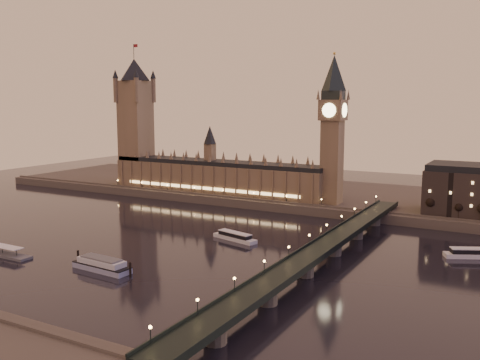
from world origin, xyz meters
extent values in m
plane|color=black|center=(0.00, 0.00, 0.00)|extent=(700.00, 700.00, 0.00)
cube|color=#423D35|center=(30.00, 165.00, 3.00)|extent=(560.00, 130.00, 6.00)
cube|color=brown|center=(-40.00, 121.00, 17.00)|extent=(180.00, 26.00, 22.00)
cube|color=black|center=(-40.00, 121.00, 29.60)|extent=(180.00, 22.00, 3.20)
cube|color=#FFCC7F|center=(-40.00, 107.50, 11.00)|extent=(153.00, 0.25, 2.20)
cube|color=brown|center=(-120.00, 121.00, 50.00)|extent=(22.00, 22.00, 88.00)
cone|color=black|center=(-120.00, 121.00, 103.00)|extent=(31.68, 31.68, 18.00)
cylinder|color=black|center=(-120.00, 121.00, 118.00)|extent=(0.44, 0.44, 12.00)
cube|color=maroon|center=(-117.80, 121.00, 122.50)|extent=(4.00, 0.15, 2.50)
cube|color=brown|center=(54.00, 121.00, 35.00)|extent=(13.00, 13.00, 58.00)
cube|color=brown|center=(54.00, 121.00, 71.00)|extent=(16.00, 16.00, 14.00)
cylinder|color=#FFEAA5|center=(54.00, 112.82, 71.00)|extent=(9.60, 0.35, 9.60)
cylinder|color=#FFEAA5|center=(45.82, 121.00, 71.00)|extent=(0.35, 9.60, 9.60)
cube|color=black|center=(54.00, 121.00, 81.00)|extent=(13.00, 13.00, 6.00)
cone|color=black|center=(54.00, 121.00, 96.00)|extent=(17.68, 17.68, 24.00)
sphere|color=gold|center=(54.00, 121.00, 109.00)|extent=(2.00, 2.00, 2.00)
cube|color=black|center=(92.00, 0.00, 8.00)|extent=(13.00, 260.00, 2.00)
cube|color=black|center=(85.70, 0.00, 9.50)|extent=(0.60, 260.00, 1.00)
cube|color=black|center=(98.30, 0.00, 9.50)|extent=(0.60, 260.00, 1.00)
cylinder|color=black|center=(123.30, 109.00, 9.95)|extent=(0.70, 0.70, 7.91)
sphere|color=black|center=(123.30, 109.00, 14.08)|extent=(5.27, 5.27, 5.27)
cylinder|color=black|center=(137.29, 109.00, 9.95)|extent=(0.70, 0.70, 7.91)
sphere|color=black|center=(137.29, 109.00, 14.08)|extent=(5.27, 5.27, 5.27)
cylinder|color=black|center=(151.29, 109.00, 9.95)|extent=(0.70, 0.70, 7.91)
cube|color=silver|center=(33.76, 20.10, 1.05)|extent=(29.37, 13.40, 2.11)
cube|color=black|center=(33.76, 20.10, 3.16)|extent=(21.86, 10.39, 2.11)
cube|color=silver|center=(33.76, 20.10, 4.41)|extent=(22.48, 10.78, 0.38)
cube|color=silver|center=(152.27, 47.50, 1.11)|extent=(24.61, 16.34, 2.21)
cube|color=black|center=(152.27, 47.50, 3.32)|extent=(18.44, 12.57, 2.21)
cube|color=silver|center=(152.27, 47.50, 4.63)|extent=(18.99, 13.01, 0.40)
cube|color=#9CA6C6|center=(7.12, -56.63, 1.24)|extent=(31.01, 10.73, 2.48)
cube|color=black|center=(7.12, -56.63, 2.71)|extent=(31.01, 10.73, 0.48)
cube|color=silver|center=(7.12, -56.63, 4.19)|extent=(25.25, 9.37, 2.48)
cube|color=#595B5E|center=(7.12, -56.63, 5.76)|extent=(21.38, 8.15, 0.67)
cylinder|color=black|center=(-9.98, -54.40, 3.24)|extent=(1.05, 1.05, 6.48)
cylinder|color=black|center=(24.22, -56.86, 3.24)|extent=(1.05, 1.05, 6.48)
camera|label=1|loc=(177.47, -232.43, 76.66)|focal=40.00mm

